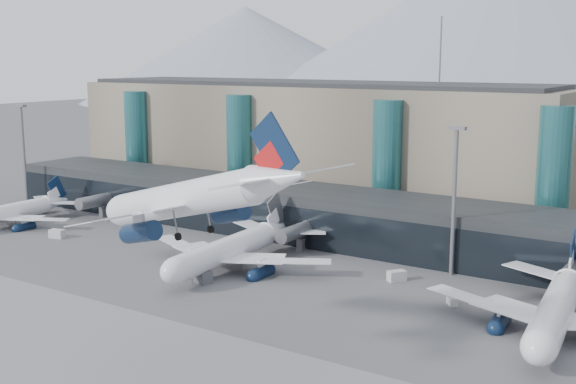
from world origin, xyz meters
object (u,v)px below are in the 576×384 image
object	(u,v)px
jet_parked_right	(560,294)
veh_f	(40,210)
jet_parked_left	(17,206)
jet_parked_mid	(237,239)
lightmast_mid	(454,193)
veh_c	(202,276)
veh_b	(226,249)
veh_a	(57,234)
veh_d	(397,276)
lightmast_left	(24,150)
hero_jet	(201,189)
veh_g	(452,301)

from	to	relation	value
jet_parked_right	veh_f	size ratio (longest dim) A/B	12.53
jet_parked_left	jet_parked_mid	size ratio (longest dim) A/B	0.83
jet_parked_left	jet_parked_mid	distance (m)	61.58
lightmast_mid	veh_c	size ratio (longest dim) A/B	6.66
veh_c	veh_f	size ratio (longest dim) A/B	1.24
jet_parked_mid	jet_parked_right	distance (m)	55.69
jet_parked_left	jet_parked_right	xyz separation A→B (m)	(117.26, 0.66, 0.75)
veh_b	veh_c	distance (m)	18.84
jet_parked_left	veh_c	world-z (taller)	jet_parked_left
veh_a	veh_b	distance (m)	37.84
lightmast_mid	veh_d	world-z (taller)	lightmast_mid
lightmast_left	jet_parked_left	xyz separation A→B (m)	(14.05, -13.09, -10.43)
veh_c	lightmast_mid	bearing A→B (deg)	56.34
lightmast_left	veh_d	size ratio (longest dim) A/B	8.41
hero_jet	veh_b	bearing A→B (deg)	134.91
hero_jet	jet_parked_right	world-z (taller)	hero_jet
jet_parked_left	jet_parked_right	size ratio (longest dim) A/B	0.85
veh_b	veh_g	size ratio (longest dim) A/B	1.14
jet_parked_right	veh_c	distance (m)	55.93
lightmast_left	lightmast_mid	xyz separation A→B (m)	(110.00, 3.00, 0.00)
lightmast_mid	veh_g	distance (m)	20.93
veh_d	veh_f	distance (m)	94.33
lightmast_mid	veh_c	xyz separation A→B (m)	(-33.36, -26.65, -13.35)
hero_jet	jet_parked_mid	bearing A→B (deg)	131.73
hero_jet	veh_c	distance (m)	40.79
lightmast_mid	veh_c	bearing A→B (deg)	-141.38
veh_g	jet_parked_right	bearing A→B (deg)	47.61
veh_c	veh_g	world-z (taller)	veh_c
hero_jet	veh_a	size ratio (longest dim) A/B	11.73
veh_c	veh_f	distance (m)	70.23
lightmast_left	veh_b	size ratio (longest dim) A/B	10.96
hero_jet	jet_parked_right	bearing A→B (deg)	59.38
veh_g	jet_parked_mid	bearing A→B (deg)	-128.36
jet_parked_right	lightmast_left	bearing A→B (deg)	78.84
veh_a	veh_c	distance (m)	45.01
veh_a	veh_g	bearing A→B (deg)	-9.30
lightmast_mid	jet_parked_mid	bearing A→B (deg)	-155.87
veh_f	veh_c	bearing A→B (deg)	-114.31
veh_a	veh_f	distance (m)	26.45
hero_jet	jet_parked_right	size ratio (longest dim) A/B	0.93
veh_d	jet_parked_left	bearing A→B (deg)	130.32
veh_b	veh_c	size ratio (longest dim) A/B	0.61
veh_c	jet_parked_mid	bearing A→B (deg)	112.89
veh_g	jet_parked_left	bearing A→B (deg)	-128.64
lightmast_mid	veh_c	world-z (taller)	lightmast_mid
lightmast_mid	veh_d	xyz separation A→B (m)	(-6.35, -8.31, -13.55)
veh_f	veh_g	xyz separation A→B (m)	(106.40, -8.05, -0.27)
jet_parked_left	veh_f	distance (m)	11.06
lightmast_mid	veh_a	bearing A→B (deg)	-165.58
jet_parked_right	veh_f	distance (m)	122.35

